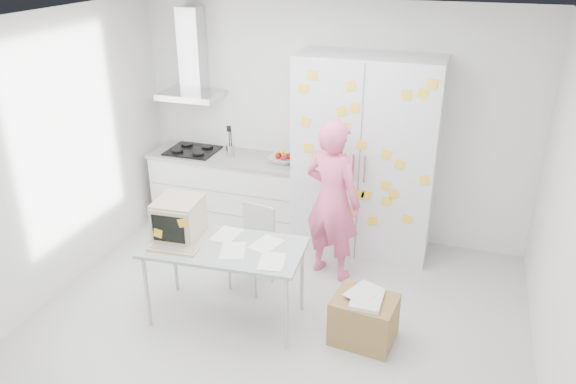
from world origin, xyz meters
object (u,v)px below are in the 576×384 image
(person, at_px, (332,201))
(cardboard_box, at_px, (364,319))
(desk, at_px, (195,231))
(chair, at_px, (254,242))

(person, height_order, cardboard_box, person)
(person, xyz_separation_m, cardboard_box, (0.55, -0.97, -0.63))
(person, bearing_deg, cardboard_box, 137.90)
(desk, xyz_separation_m, cardboard_box, (1.57, 0.05, -0.63))
(chair, bearing_deg, person, 42.23)
(person, distance_m, desk, 1.44)
(person, bearing_deg, desk, 63.70)
(person, xyz_separation_m, chair, (-0.70, -0.42, -0.37))
(person, relative_size, cardboard_box, 2.93)
(person, relative_size, desk, 1.16)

